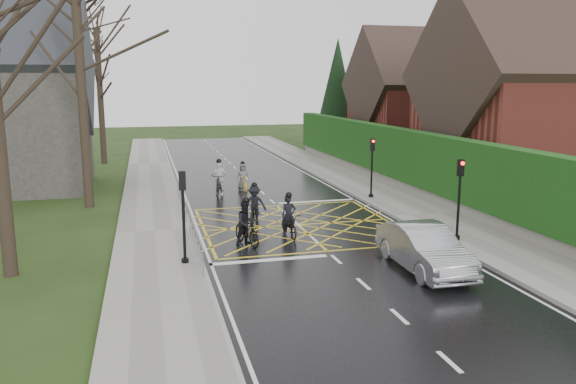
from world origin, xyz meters
name	(u,v)px	position (x,y,z in m)	size (l,w,h in m)	color
ground	(298,225)	(0.00, 0.00, 0.00)	(120.00, 120.00, 0.00)	black
road	(298,225)	(0.00, 0.00, 0.01)	(9.00, 80.00, 0.01)	black
sidewalk_right	(425,215)	(6.00, 0.00, 0.07)	(3.00, 80.00, 0.15)	gray
sidewalk_left	(155,232)	(-6.00, 0.00, 0.07)	(3.00, 80.00, 0.15)	gray
stone_wall	(402,185)	(7.75, 6.00, 0.35)	(0.50, 38.00, 0.70)	slate
hedge	(404,154)	(7.75, 6.00, 2.10)	(0.90, 38.00, 2.80)	#12350E
house_near	(540,107)	(14.75, 4.00, 4.73)	(11.80, 9.80, 11.30)	maroon
house_far	(419,105)	(14.75, 18.00, 4.36)	(9.80, 8.80, 10.30)	maroon
conifer	(337,95)	(10.75, 26.00, 4.99)	(4.60, 4.60, 10.00)	black
church	(8,103)	(-13.54, 12.00, 4.93)	(8.80, 7.80, 11.00)	#2D2B28
tree_near	(78,41)	(-9.00, 6.00, 7.91)	(9.24, 9.24, 11.44)	black
tree_mid	(74,38)	(-10.00, 14.00, 8.63)	(10.08, 10.08, 12.48)	black
tree_far	(99,67)	(-9.30, 22.00, 7.19)	(8.40, 8.40, 10.40)	black
railing_south	(196,235)	(-4.65, -3.50, 0.78)	(0.05, 5.04, 1.03)	slate
railing_north	(181,195)	(-4.65, 4.00, 0.79)	(0.05, 6.04, 1.03)	slate
traffic_light_ne	(372,168)	(5.10, 4.20, 1.66)	(0.24, 0.31, 3.21)	black
traffic_light_se	(459,200)	(5.10, -4.20, 1.66)	(0.24, 0.31, 3.21)	black
traffic_light_sw	(184,218)	(-5.10, -4.50, 1.66)	(0.24, 0.31, 3.21)	black
cyclist_rear	(289,222)	(-0.81, -1.64, 0.58)	(0.73, 1.86, 1.78)	black
cyclist_back	(246,227)	(-2.67, -2.42, 0.69)	(1.06, 1.89, 1.83)	black
cyclist_mid	(255,208)	(-1.72, 0.86, 0.65)	(1.23, 1.95, 1.79)	black
cyclist_front	(219,182)	(-2.41, 7.37, 0.74)	(1.16, 2.08, 2.00)	black
cyclist_lead	(243,180)	(-0.93, 8.45, 0.58)	(0.78, 1.76, 1.68)	yellow
car	(424,248)	(2.38, -6.74, 0.74)	(1.56, 4.48, 1.48)	#A6A7AC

